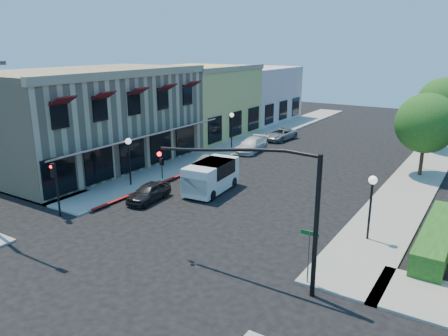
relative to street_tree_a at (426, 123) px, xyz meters
The scene contains 22 objects.
ground 24.06m from the street_tree_a, 111.80° to the right, with size 120.00×120.00×0.00m, color black.
sidewalk_left 18.71m from the street_tree_a, 164.10° to the left, with size 3.50×50.00×0.12m, color gray.
sidewalk_right 6.49m from the street_tree_a, 90.57° to the left, with size 3.50×50.00×0.12m, color gray.
curb_red_strip 21.45m from the street_tree_a, 138.28° to the right, with size 0.25×10.00×0.06m, color maroon.
corner_brick_building 26.63m from the street_tree_a, 155.60° to the right, with size 11.77×18.20×8.10m.
yellow_stucco_building 24.63m from the street_tree_a, behind, with size 10.00×12.00×7.60m, color tan.
pink_stucco_building 29.10m from the street_tree_a, 146.64° to the left, with size 10.00×12.00×7.00m, color beige.
hedge 13.96m from the street_tree_a, 77.42° to the right, with size 1.40×8.00×1.10m, color #184D16.
street_tree_a is the anchor object (origin of this frame).
street_tree_b 10.01m from the street_tree_a, 90.00° to the left, with size 4.94×4.94×7.02m.
signal_mast_arm 20.71m from the street_tree_a, 98.17° to the right, with size 8.01×0.39×6.00m.
secondary_signal 26.64m from the street_tree_a, 129.21° to the right, with size 0.28×0.42×3.32m.
street_name_sign 20.00m from the street_tree_a, 93.76° to the right, with size 0.80×0.06×2.50m.
lamppost_left_near 22.30m from the street_tree_a, 141.02° to the right, with size 0.44×0.44×3.57m.
lamppost_left_far 17.36m from the street_tree_a, behind, with size 0.44×0.44×3.57m.
lamppost_right_near 14.08m from the street_tree_a, 91.23° to the right, with size 0.44×0.44×3.57m.
lamppost_right_far 2.49m from the street_tree_a, 98.53° to the left, with size 0.44×0.44×3.57m.
white_van 16.92m from the street_tree_a, 134.64° to the right, with size 2.49×4.91×2.10m.
parked_car_a 21.33m from the street_tree_a, 132.01° to the right, with size 1.43×3.56×1.21m, color black.
parked_car_b 17.14m from the street_tree_a, 153.56° to the right, with size 1.23×3.52×1.16m, color #A6A8AB.
parked_car_c 15.41m from the street_tree_a, behind, with size 1.86×4.58×1.33m, color silver.
parked_car_d 16.64m from the street_tree_a, 157.37° to the left, with size 2.05×4.44×1.23m, color gray.
Camera 1 is at (13.47, -13.80, 9.99)m, focal length 35.00 mm.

